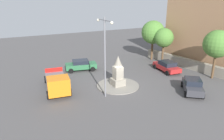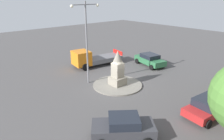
{
  "view_description": "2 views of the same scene",
  "coord_description": "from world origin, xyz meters",
  "px_view_note": "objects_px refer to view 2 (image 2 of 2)",
  "views": [
    {
      "loc": [
        18.98,
        -10.8,
        9.36
      ],
      "look_at": [
        -0.61,
        -0.43,
        1.8
      ],
      "focal_mm": 33.55,
      "sensor_mm": 36.0,
      "label": 1
    },
    {
      "loc": [
        12.64,
        13.43,
        8.34
      ],
      "look_at": [
        0.83,
        0.12,
        1.84
      ],
      "focal_mm": 33.0,
      "sensor_mm": 36.0,
      "label": 2
    }
  ],
  "objects_px": {
    "car_green_far_side": "(150,60)",
    "truck_orange_passing": "(92,58)",
    "streetlamp": "(86,36)",
    "car_red_parked_left": "(209,106)",
    "car_dark_grey_parked_right": "(123,127)",
    "monument": "(118,70)"
  },
  "relations": [
    {
      "from": "streetlamp",
      "to": "car_green_far_side",
      "type": "bearing_deg",
      "value": 175.8
    },
    {
      "from": "streetlamp",
      "to": "truck_orange_passing",
      "type": "height_order",
      "value": "streetlamp"
    },
    {
      "from": "streetlamp",
      "to": "monument",
      "type": "bearing_deg",
      "value": 125.72
    },
    {
      "from": "car_red_parked_left",
      "to": "car_dark_grey_parked_right",
      "type": "bearing_deg",
      "value": -19.61
    },
    {
      "from": "car_green_far_side",
      "to": "monument",
      "type": "bearing_deg",
      "value": 13.88
    },
    {
      "from": "car_green_far_side",
      "to": "car_dark_grey_parked_right",
      "type": "xyz_separation_m",
      "value": [
        12.34,
        7.81,
        0.02
      ]
    },
    {
      "from": "streetlamp",
      "to": "car_red_parked_left",
      "type": "distance_m",
      "value": 11.88
    },
    {
      "from": "car_green_far_side",
      "to": "truck_orange_passing",
      "type": "xyz_separation_m",
      "value": [
        5.53,
        -4.6,
        0.21
      ]
    },
    {
      "from": "car_green_far_side",
      "to": "car_red_parked_left",
      "type": "bearing_deg",
      "value": 59.79
    },
    {
      "from": "monument",
      "to": "car_green_far_side",
      "type": "xyz_separation_m",
      "value": [
        -7.18,
        -1.78,
        -0.86
      ]
    },
    {
      "from": "car_green_far_side",
      "to": "truck_orange_passing",
      "type": "height_order",
      "value": "truck_orange_passing"
    },
    {
      "from": "monument",
      "to": "car_dark_grey_parked_right",
      "type": "bearing_deg",
      "value": 49.48
    },
    {
      "from": "truck_orange_passing",
      "to": "monument",
      "type": "bearing_deg",
      "value": 75.44
    },
    {
      "from": "streetlamp",
      "to": "car_red_parked_left",
      "type": "relative_size",
      "value": 1.79
    },
    {
      "from": "car_green_far_side",
      "to": "car_dark_grey_parked_right",
      "type": "bearing_deg",
      "value": 32.32
    },
    {
      "from": "streetlamp",
      "to": "car_green_far_side",
      "type": "relative_size",
      "value": 1.77
    },
    {
      "from": "streetlamp",
      "to": "truck_orange_passing",
      "type": "relative_size",
      "value": 1.21
    },
    {
      "from": "monument",
      "to": "car_green_far_side",
      "type": "bearing_deg",
      "value": -166.12
    },
    {
      "from": "truck_orange_passing",
      "to": "car_green_far_side",
      "type": "bearing_deg",
      "value": 140.23
    },
    {
      "from": "car_dark_grey_parked_right",
      "to": "truck_orange_passing",
      "type": "xyz_separation_m",
      "value": [
        -6.81,
        -12.41,
        0.19
      ]
    },
    {
      "from": "streetlamp",
      "to": "car_dark_grey_parked_right",
      "type": "height_order",
      "value": "streetlamp"
    },
    {
      "from": "monument",
      "to": "truck_orange_passing",
      "type": "xyz_separation_m",
      "value": [
        -1.66,
        -6.38,
        -0.66
      ]
    }
  ]
}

